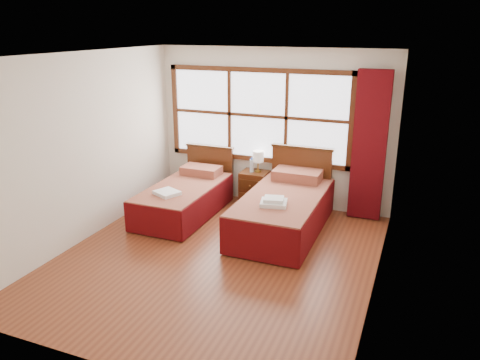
% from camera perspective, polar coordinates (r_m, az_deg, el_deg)
% --- Properties ---
extents(floor, '(4.50, 4.50, 0.00)m').
position_cam_1_polar(floor, '(6.27, -2.79, -9.44)').
color(floor, brown).
rests_on(floor, ground).
extents(ceiling, '(4.50, 4.50, 0.00)m').
position_cam_1_polar(ceiling, '(5.56, -3.21, 15.01)').
color(ceiling, white).
rests_on(ceiling, wall_back).
extents(wall_back, '(4.00, 0.00, 4.00)m').
position_cam_1_polar(wall_back, '(7.82, 3.97, 6.34)').
color(wall_back, silver).
rests_on(wall_back, floor).
extents(wall_left, '(0.00, 4.50, 4.50)m').
position_cam_1_polar(wall_left, '(6.84, -18.42, 3.69)').
color(wall_left, silver).
rests_on(wall_left, floor).
extents(wall_right, '(0.00, 4.50, 4.50)m').
position_cam_1_polar(wall_right, '(5.30, 17.08, -0.32)').
color(wall_right, silver).
rests_on(wall_right, floor).
extents(window, '(3.16, 0.06, 1.56)m').
position_cam_1_polar(window, '(7.82, 2.16, 7.87)').
color(window, white).
rests_on(window, wall_back).
extents(curtain, '(0.50, 0.16, 2.30)m').
position_cam_1_polar(curtain, '(7.39, 15.50, 3.96)').
color(curtain, '#58080D').
rests_on(curtain, wall_back).
extents(bed_left, '(0.96, 1.98, 0.93)m').
position_cam_1_polar(bed_left, '(7.59, -6.69, -2.11)').
color(bed_left, '#3C1F0C').
rests_on(bed_left, floor).
extents(bed_right, '(1.09, 2.12, 1.07)m').
position_cam_1_polar(bed_right, '(6.98, 5.40, -3.58)').
color(bed_right, '#3C1F0C').
rests_on(bed_right, floor).
extents(nightstand, '(0.44, 0.44, 0.59)m').
position_cam_1_polar(nightstand, '(7.92, 1.76, -1.03)').
color(nightstand, '#4C2510').
rests_on(nightstand, floor).
extents(towels_left, '(0.44, 0.42, 0.05)m').
position_cam_1_polar(towels_left, '(7.13, -8.89, -1.55)').
color(towels_left, white).
rests_on(towels_left, bed_left).
extents(towels_right, '(0.42, 0.38, 0.11)m').
position_cam_1_polar(towels_right, '(6.45, 4.13, -2.66)').
color(towels_right, white).
rests_on(towels_right, bed_right).
extents(lamp, '(0.18, 0.18, 0.36)m').
position_cam_1_polar(lamp, '(7.78, 2.23, 2.80)').
color(lamp, '#B5933A').
rests_on(lamp, nightstand).
extents(bottle_near, '(0.06, 0.06, 0.24)m').
position_cam_1_polar(bottle_near, '(7.80, 1.43, 1.78)').
color(bottle_near, silver).
rests_on(bottle_near, nightstand).
extents(bottle_far, '(0.06, 0.06, 0.23)m').
position_cam_1_polar(bottle_far, '(7.82, 1.43, 1.79)').
color(bottle_far, silver).
rests_on(bottle_far, nightstand).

